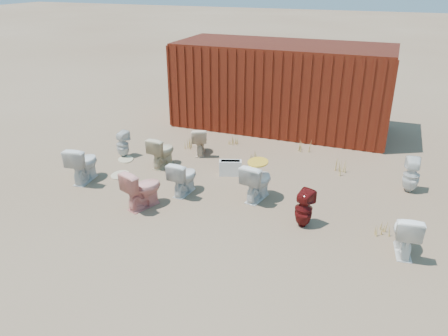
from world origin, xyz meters
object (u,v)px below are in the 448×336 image
(toilet_front_a, at_px, (83,163))
(loose_tank, at_px, (230,168))
(toilet_back_yellowlid, at_px, (257,181))
(toilet_back_e, at_px, (411,175))
(toilet_front_e, at_px, (406,233))
(toilet_front_maroon, at_px, (304,209))
(toilet_back_a, at_px, (123,144))
(toilet_front_pink, at_px, (143,188))
(toilet_back_beige_right, at_px, (162,151))
(toilet_back_beige_left, at_px, (200,141))
(shipping_container, at_px, (282,86))
(toilet_front_c, at_px, (184,177))

(toilet_front_a, xyz_separation_m, loose_tank, (2.88, 1.42, -0.24))
(toilet_back_yellowlid, xyz_separation_m, toilet_back_e, (2.88, 1.46, -0.03))
(toilet_front_e, distance_m, toilet_back_yellowlid, 2.93)
(toilet_front_maroon, bearing_deg, toilet_back_a, 1.68)
(toilet_front_pink, height_order, toilet_front_maroon, toilet_front_pink)
(toilet_back_a, bearing_deg, toilet_front_a, 100.69)
(toilet_front_a, relative_size, toilet_front_pink, 1.04)
(toilet_back_a, xyz_separation_m, loose_tank, (2.85, -0.05, -0.15))
(loose_tank, bearing_deg, toilet_front_e, -45.58)
(toilet_front_pink, height_order, toilet_back_a, toilet_front_pink)
(toilet_back_beige_right, height_order, toilet_back_yellowlid, toilet_back_yellowlid)
(loose_tank, bearing_deg, toilet_back_yellowlid, -63.65)
(toilet_back_beige_left, height_order, loose_tank, toilet_back_beige_left)
(shipping_container, height_order, toilet_front_a, shipping_container)
(toilet_front_pink, relative_size, toilet_back_beige_left, 1.14)
(toilet_front_pink, height_order, loose_tank, toilet_front_pink)
(toilet_front_a, distance_m, toilet_front_c, 2.30)
(toilet_front_a, bearing_deg, toilet_back_beige_left, -132.68)
(toilet_front_maroon, xyz_separation_m, toilet_back_a, (-4.83, 1.61, -0.02))
(toilet_front_e, bearing_deg, toilet_back_yellowlid, -25.39)
(toilet_front_c, bearing_deg, toilet_back_beige_left, -69.45)
(toilet_front_e, bearing_deg, toilet_front_c, -15.18)
(toilet_front_pink, relative_size, toilet_back_a, 1.20)
(toilet_back_beige_right, relative_size, toilet_back_yellowlid, 0.93)
(toilet_front_a, distance_m, toilet_front_pink, 1.89)
(toilet_back_e, bearing_deg, toilet_front_maroon, 45.80)
(toilet_back_beige_right, relative_size, loose_tank, 1.48)
(toilet_front_e, distance_m, toilet_back_e, 2.38)
(toilet_front_maroon, height_order, toilet_back_beige_left, toilet_front_maroon)
(toilet_front_e, bearing_deg, toilet_front_a, -10.20)
(toilet_back_yellowlid, bearing_deg, toilet_back_a, -1.79)
(toilet_back_beige_left, distance_m, toilet_back_e, 4.95)
(toilet_front_pink, bearing_deg, toilet_front_e, -156.23)
(toilet_front_a, bearing_deg, toilet_front_c, 179.62)
(toilet_front_a, bearing_deg, shipping_container, -127.02)
(toilet_back_a, distance_m, toilet_back_yellowlid, 3.85)
(toilet_front_e, xyz_separation_m, loose_tank, (-3.67, 1.78, -0.20))
(toilet_back_a, xyz_separation_m, toilet_back_yellowlid, (3.74, -0.91, 0.07))
(toilet_front_e, height_order, toilet_back_a, toilet_front_e)
(toilet_front_pink, distance_m, toilet_back_beige_left, 2.90)
(shipping_container, bearing_deg, loose_tank, -92.58)
(toilet_back_a, height_order, toilet_back_e, toilet_back_e)
(toilet_front_e, bearing_deg, toilet_front_maroon, -14.57)
(shipping_container, xyz_separation_m, toilet_back_yellowlid, (0.72, -4.63, -0.80))
(toilet_front_pink, xyz_separation_m, toilet_back_a, (-1.78, 2.02, -0.07))
(toilet_back_e, bearing_deg, toilet_back_a, 0.32)
(toilet_front_a, relative_size, toilet_front_maroon, 1.18)
(toilet_front_a, distance_m, toilet_back_yellowlid, 3.81)
(toilet_front_c, relative_size, toilet_back_a, 1.11)
(toilet_back_beige_left, xyz_separation_m, toilet_back_e, (4.94, -0.33, 0.02))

